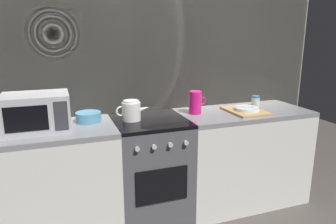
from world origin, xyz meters
name	(u,v)px	position (x,y,z in m)	size (l,w,h in m)	color
ground_plane	(151,216)	(0.00, 0.00, 0.00)	(8.00, 8.00, 0.00)	#47423D
back_wall	(139,78)	(0.00, 0.32, 1.20)	(3.60, 0.05, 2.40)	#B2AD9E
counter_left	(38,187)	(-0.90, 0.00, 0.45)	(1.20, 0.60, 0.90)	silver
stove_unit	(151,170)	(0.00, 0.00, 0.45)	(0.60, 0.63, 0.90)	#4C4C51
counter_right	(241,156)	(0.90, 0.00, 0.45)	(1.20, 0.60, 0.90)	silver
microwave	(36,112)	(-0.86, 0.00, 1.04)	(0.46, 0.35, 0.27)	#B2B2B7
kettle	(131,111)	(-0.15, 0.03, 0.98)	(0.28, 0.15, 0.17)	white
mixing_bowl	(89,117)	(-0.48, 0.10, 0.94)	(0.20, 0.20, 0.08)	teal
pitcher	(195,103)	(0.43, 0.05, 1.00)	(0.16, 0.11, 0.20)	#E5197A
dish_pile	(246,110)	(0.88, -0.06, 0.92)	(0.30, 0.40, 0.06)	tan
spice_jar	(255,101)	(1.10, 0.11, 0.95)	(0.08, 0.08, 0.10)	silver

